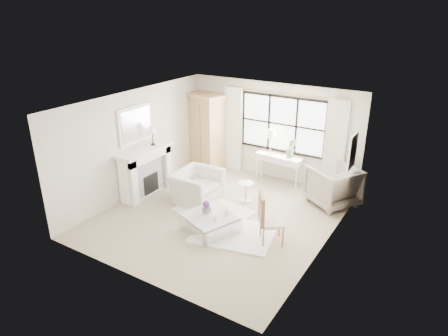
{
  "coord_description": "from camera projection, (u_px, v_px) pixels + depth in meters",
  "views": [
    {
      "loc": [
        4.44,
        -6.98,
        4.61
      ],
      "look_at": [
        -0.0,
        0.2,
        1.14
      ],
      "focal_mm": 32.0,
      "sensor_mm": 36.0,
      "label": 1
    }
  ],
  "objects": [
    {
      "name": "wingback_chair",
      "position": [
        333.0,
        186.0,
        9.77
      ],
      "size": [
        1.48,
        1.47,
        0.98
      ],
      "primitive_type": "imported",
      "rotation": [
        0.0,
        0.0,
        -2.15
      ],
      "color": "#A09387",
      "rests_on": "floor"
    },
    {
      "name": "art_canvas",
      "position": [
        352.0,
        151.0,
        8.96
      ],
      "size": [
        0.01,
        0.52,
        0.72
      ],
      "primitive_type": "cube",
      "color": "beige",
      "rests_on": "wall_right"
    },
    {
      "name": "coffee_table",
      "position": [
        210.0,
        223.0,
        8.72
      ],
      "size": [
        1.29,
        1.29,
        0.38
      ],
      "rotation": [
        0.0,
        0.0,
        -0.36
      ],
      "color": "silver",
      "rests_on": "floor"
    },
    {
      "name": "pillar_candle",
      "position": [
        215.0,
        218.0,
        8.38
      ],
      "size": [
        0.08,
        0.08,
        0.12
      ],
      "primitive_type": "cylinder",
      "color": "white",
      "rests_on": "coffee_table"
    },
    {
      "name": "wall_right",
      "position": [
        329.0,
        187.0,
        7.68
      ],
      "size": [
        0.0,
        5.5,
        5.5
      ],
      "primitive_type": "plane",
      "rotation": [
        1.57,
        0.0,
        -1.57
      ],
      "color": "white",
      "rests_on": "ground"
    },
    {
      "name": "window_pane",
      "position": [
        283.0,
        124.0,
        10.8
      ],
      "size": [
        2.4,
        0.02,
        1.5
      ],
      "primitive_type": "cube",
      "color": "white",
      "rests_on": "wall_back"
    },
    {
      "name": "mirror_frame",
      "position": [
        135.0,
        125.0,
        9.91
      ],
      "size": [
        0.05,
        1.15,
        0.95
      ],
      "primitive_type": "cube",
      "color": "white",
      "rests_on": "wall_left"
    },
    {
      "name": "window_frame",
      "position": [
        282.0,
        124.0,
        10.79
      ],
      "size": [
        2.5,
        0.04,
        1.5
      ],
      "primitive_type": null,
      "color": "black",
      "rests_on": "wall_back"
    },
    {
      "name": "wall_left",
      "position": [
        136.0,
        143.0,
        10.11
      ],
      "size": [
        0.0,
        5.5,
        5.5
      ],
      "primitive_type": "plane",
      "rotation": [
        1.57,
        0.0,
        1.57
      ],
      "color": "beige",
      "rests_on": "ground"
    },
    {
      "name": "curtain_left",
      "position": [
        233.0,
        129.0,
        11.6
      ],
      "size": [
        0.55,
        0.1,
        2.47
      ],
      "primitive_type": "cube",
      "color": "white",
      "rests_on": "ground"
    },
    {
      "name": "french_chair",
      "position": [
        270.0,
        229.0,
        8.25
      ],
      "size": [
        0.67,
        0.67,
        1.08
      ],
      "rotation": [
        0.0,
        0.0,
        2.17
      ],
      "color": "#9C6941",
      "rests_on": "floor"
    },
    {
      "name": "art_frame",
      "position": [
        353.0,
        151.0,
        8.95
      ],
      "size": [
        0.04,
        0.62,
        0.82
      ],
      "primitive_type": "cube",
      "color": "white",
      "rests_on": "wall_right"
    },
    {
      "name": "curtain_right",
      "position": [
        335.0,
        147.0,
        10.14
      ],
      "size": [
        0.55,
        0.1,
        2.47
      ],
      "primitive_type": "cube",
      "color": "beige",
      "rests_on": "ground"
    },
    {
      "name": "armoire",
      "position": [
        206.0,
        130.0,
        11.83
      ],
      "size": [
        1.26,
        0.97,
        2.24
      ],
      "rotation": [
        0.0,
        0.0,
        -0.27
      ],
      "color": "tan",
      "rests_on": "floor"
    },
    {
      "name": "mantel_lamp",
      "position": [
        152.0,
        130.0,
        10.1
      ],
      "size": [
        0.22,
        0.22,
        0.51
      ],
      "color": "black",
      "rests_on": "fireplace"
    },
    {
      "name": "orchid_plant",
      "position": [
        291.0,
        148.0,
        10.62
      ],
      "size": [
        0.35,
        0.31,
        0.53
      ],
      "primitive_type": "imported",
      "rotation": [
        0.0,
        0.0,
        0.31
      ],
      "color": "#586F4A",
      "rests_on": "console_table"
    },
    {
      "name": "planter_box",
      "position": [
        206.0,
        210.0,
        8.75
      ],
      "size": [
        0.15,
        0.15,
        0.11
      ],
      "primitive_type": "cube",
      "rotation": [
        0.0,
        0.0,
        0.0
      ],
      "color": "slate",
      "rests_on": "coffee_table"
    },
    {
      "name": "wall_front",
      "position": [
        132.0,
        213.0,
        6.73
      ],
      "size": [
        5.0,
        0.0,
        5.0
      ],
      "primitive_type": "plane",
      "rotation": [
        -1.57,
        0.0,
        0.0
      ],
      "color": "beige",
      "rests_on": "ground"
    },
    {
      "name": "floor",
      "position": [
        220.0,
        215.0,
        9.4
      ],
      "size": [
        5.5,
        5.5,
        0.0
      ],
      "primitive_type": "plane",
      "color": "tan",
      "rests_on": "ground"
    },
    {
      "name": "side_table",
      "position": [
        246.0,
        189.0,
        9.95
      ],
      "size": [
        0.4,
        0.4,
        0.51
      ],
      "color": "silver",
      "rests_on": "floor"
    },
    {
      "name": "rug_left",
      "position": [
        214.0,
        211.0,
        9.57
      ],
      "size": [
        1.85,
        1.4,
        0.03
      ],
      "primitive_type": "cube",
      "rotation": [
        0.0,
        0.0,
        -0.12
      ],
      "color": "white",
      "rests_on": "floor"
    },
    {
      "name": "console_lamp",
      "position": [
        271.0,
        134.0,
        10.78
      ],
      "size": [
        0.28,
        0.28,
        0.69
      ],
      "color": "#A7853A",
      "rests_on": "console_table"
    },
    {
      "name": "planter_flowers",
      "position": [
        206.0,
        204.0,
        8.7
      ],
      "size": [
        0.16,
        0.16,
        0.16
      ],
      "primitive_type": "sphere",
      "color": "#572F75",
      "rests_on": "planter_box"
    },
    {
      "name": "rug_right",
      "position": [
        233.0,
        233.0,
        8.63
      ],
      "size": [
        1.96,
        1.64,
        0.03
      ],
      "primitive_type": "cube",
      "rotation": [
        0.0,
        0.0,
        0.23
      ],
      "color": "white",
      "rests_on": "floor"
    },
    {
      "name": "coffee_vase",
      "position": [
        228.0,
        211.0,
        8.67
      ],
      "size": [
        0.15,
        0.15,
        0.14
      ],
      "primitive_type": "imported",
      "rotation": [
        0.0,
        0.0,
        -0.06
      ],
      "color": "silver",
      "rests_on": "coffee_table"
    },
    {
      "name": "console_table",
      "position": [
        279.0,
        169.0,
        11.02
      ],
      "size": [
        1.33,
        0.56,
        0.8
      ],
      "rotation": [
        0.0,
        0.0,
        -0.08
      ],
      "color": "white",
      "rests_on": "floor"
    },
    {
      "name": "curtain_rod",
      "position": [
        283.0,
        93.0,
        10.42
      ],
      "size": [
        3.3,
        0.04,
        0.04
      ],
      "primitive_type": "cylinder",
      "rotation": [
        0.0,
        1.57,
        0.0
      ],
      "color": "#AE813C",
      "rests_on": "wall_back"
    },
    {
      "name": "wall_back",
      "position": [
        272.0,
        131.0,
        11.05
      ],
      "size": [
        5.0,
        0.0,
        5.0
      ],
      "primitive_type": "plane",
      "rotation": [
        1.57,
        0.0,
        0.0
      ],
      "color": "silver",
      "rests_on": "ground"
    },
    {
      "name": "mirror_glass",
      "position": [
        136.0,
        125.0,
        9.89
      ],
      "size": [
        0.02,
        1.0,
        0.8
      ],
      "primitive_type": "cube",
      "color": "silver",
      "rests_on": "wall_left"
    },
    {
      "name": "club_armchair",
      "position": [
        196.0,
        186.0,
        10.02
      ],
      "size": [
        1.04,
        1.19,
        0.76
      ],
      "primitive_type": "imported",
      "rotation": [
        0.0,
        0.0,
        1.59
      ],
      "color": "beige",
      "rests_on": "floor"
    },
    {
      "name": "fireplace",
      "position": [
        145.0,
        170.0,
        10.26
      ],
      "size": [
        0.58,
        1.66,
        1.26
      ],
      "color": "white",
      "rests_on": "ground"
    },
    {
      "name": "ceiling",
      "position": [
        219.0,
        102.0,
        8.38
      ],
      "size": [
        5.5,
        5.5,
        0.0
      ],
      "primitive_type": "plane",
      "rotation": [
        3.14,
        0.0,
        0.0
      ],
      "color": "white",
      "rests_on": "ground"
    }
  ]
}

